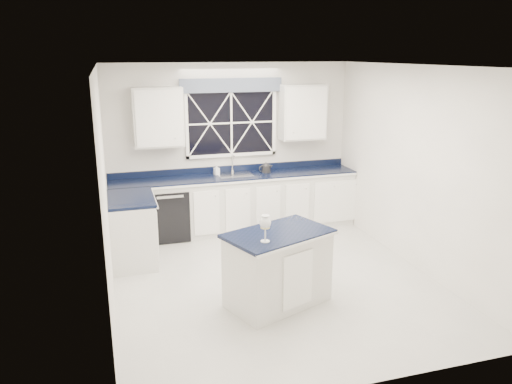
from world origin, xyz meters
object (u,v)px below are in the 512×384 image
object	(u,v)px
island	(278,268)
wine_glass	(265,224)
faucet	(233,163)
soap_bottle	(217,170)
dishwasher	(169,213)
kettle	(266,168)

from	to	relation	value
island	wine_glass	xyz separation A→B (m)	(-0.23, -0.24, 0.65)
faucet	soap_bottle	xyz separation A→B (m)	(-0.28, -0.06, -0.07)
dishwasher	kettle	world-z (taller)	kettle
dishwasher	soap_bottle	world-z (taller)	soap_bottle
faucet	island	size ratio (longest dim) A/B	0.22
dishwasher	wine_glass	bearing A→B (deg)	-75.57
dishwasher	wine_glass	size ratio (longest dim) A/B	2.75
dishwasher	island	world-z (taller)	island
island	kettle	distance (m)	2.74
dishwasher	island	size ratio (longest dim) A/B	0.60
soap_bottle	kettle	bearing A→B (deg)	-6.09
dishwasher	kettle	size ratio (longest dim) A/B	3.33
island	faucet	bearing A→B (deg)	65.59
faucet	soap_bottle	world-z (taller)	faucet
faucet	soap_bottle	distance (m)	0.30
kettle	dishwasher	bearing A→B (deg)	174.16
faucet	wine_glass	xyz separation A→B (m)	(-0.38, -2.98, -0.01)
wine_glass	kettle	bearing A→B (deg)	72.23
soap_bottle	faucet	bearing A→B (deg)	12.35
kettle	wine_glass	bearing A→B (deg)	-115.24
faucet	kettle	bearing A→B (deg)	-15.83
dishwasher	kettle	bearing A→B (deg)	1.62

